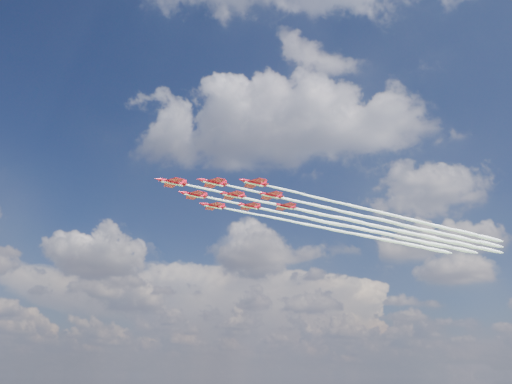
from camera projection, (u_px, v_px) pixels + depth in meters
jet_lead at (330, 216)px, 194.09m from camera, size 99.42×100.12×2.69m
jet_row2_port at (363, 216)px, 194.30m from camera, size 99.42×100.12×2.69m
jet_row2_starb at (339, 225)px, 205.25m from camera, size 99.42×100.12×2.69m
jet_row3_port at (397, 216)px, 194.51m from camera, size 99.42×100.12×2.69m
jet_row3_centre at (371, 225)px, 205.46m from camera, size 99.42×100.12×2.69m
jet_row3_starb at (348, 232)px, 216.42m from camera, size 99.42×100.12×2.69m
jet_row4_port at (403, 225)px, 205.67m from camera, size 99.42×100.12×2.69m
jet_row4_starb at (378, 233)px, 216.63m from camera, size 99.42×100.12×2.69m
jet_tail at (408, 233)px, 216.84m from camera, size 99.42×100.12×2.69m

